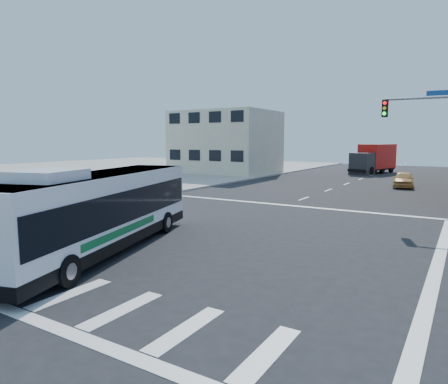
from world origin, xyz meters
The scene contains 7 objects.
ground centered at (0.00, 0.00, 0.00)m, with size 120.00×120.00×0.00m, color black.
sidewalk_nw centered at (-35.00, 35.00, 0.07)m, with size 50.00×50.00×0.15m, color gray.
building_west centered at (-17.02, 29.98, 4.01)m, with size 12.06×10.06×8.00m.
signal_mast_ne centered at (9.08, 10.62, 4.98)m, with size 7.91×1.13×8.07m.
transit_bus centered at (-1.60, -4.59, 1.63)m, with size 5.55×11.47×3.33m.
box_truck centered at (-0.51, 40.04, 1.84)m, with size 4.56×8.78×3.80m.
parked_car centered at (5.16, 24.77, 0.72)m, with size 1.71×4.25×1.45m, color #D7A851.
Camera 1 is at (10.18, -14.81, 4.21)m, focal length 32.00 mm.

